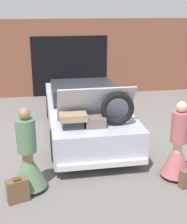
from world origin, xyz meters
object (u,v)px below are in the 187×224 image
Objects in this scene: car at (85,112)px; person_right at (177,151)px; person_left at (28,162)px; suitcase_beside_left_person at (18,191)px.

car reaches higher than person_right.
car is 2.97× the size of person_left.
suitcase_beside_left_person is at bearing 87.49° from person_right.
car is at bearing 60.78° from suitcase_beside_left_person.
car is 3.31m from suitcase_beside_left_person.
person_right is (1.42, -2.57, -0.04)m from car.
person_left is at bearing 63.25° from suitcase_beside_left_person.
person_left is at bearing -119.58° from car.
car reaches higher than person_left.
person_left reaches higher than person_right.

